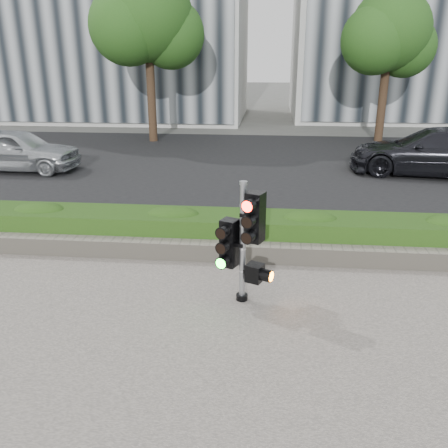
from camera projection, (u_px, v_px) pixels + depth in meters
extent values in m
plane|color=#51514C|center=(220.00, 313.00, 7.20)|extent=(120.00, 120.00, 0.00)
cube|color=#9E9389|center=(194.00, 437.00, 4.86)|extent=(16.00, 11.00, 0.03)
cube|color=black|center=(250.00, 166.00, 16.56)|extent=(60.00, 13.00, 0.02)
cube|color=gray|center=(235.00, 235.00, 10.13)|extent=(60.00, 0.25, 0.12)
cube|color=gray|center=(230.00, 252.00, 8.91)|extent=(12.00, 0.32, 0.34)
cube|color=#437122|center=(233.00, 231.00, 9.46)|extent=(12.00, 1.00, 0.68)
cylinder|color=black|center=(151.00, 95.00, 20.49)|extent=(0.36, 0.36, 4.03)
sphere|color=#154916|center=(147.00, 15.00, 19.41)|extent=(3.74, 3.74, 3.74)
sphere|color=#154916|center=(170.00, 34.00, 19.92)|extent=(2.88, 2.88, 2.88)
sphere|color=#154916|center=(128.00, 26.00, 19.22)|extent=(3.17, 3.17, 3.17)
cylinder|color=black|center=(382.00, 100.00, 20.60)|extent=(0.36, 0.36, 3.58)
sphere|color=#154916|center=(390.00, 30.00, 19.64)|extent=(3.33, 3.33, 3.33)
sphere|color=#154916|center=(405.00, 47.00, 20.09)|extent=(2.56, 2.56, 2.56)
sphere|color=#154916|center=(375.00, 40.00, 19.47)|extent=(2.82, 2.82, 2.82)
sphere|color=#154916|center=(389.00, 11.00, 19.98)|extent=(2.30, 2.30, 2.30)
cylinder|color=black|center=(242.00, 297.00, 7.51)|extent=(0.18, 0.18, 0.09)
cylinder|color=gray|center=(243.00, 244.00, 7.21)|extent=(0.10, 0.10, 1.89)
cylinder|color=gray|center=(244.00, 183.00, 6.88)|extent=(0.12, 0.12, 0.05)
cube|color=#FF1107|center=(255.00, 217.00, 6.92)|extent=(0.32, 0.32, 0.76)
cube|color=#14E51E|center=(230.00, 243.00, 7.28)|extent=(0.32, 0.32, 0.76)
cube|color=black|center=(251.00, 225.00, 7.28)|extent=(0.32, 0.32, 0.52)
cube|color=orange|center=(255.00, 273.00, 7.29)|extent=(0.32, 0.32, 0.28)
imported|color=#B7BBBF|center=(16.00, 150.00, 15.58)|extent=(4.12, 1.69, 1.40)
imported|color=black|center=(434.00, 152.00, 15.05)|extent=(5.45, 2.99, 1.50)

